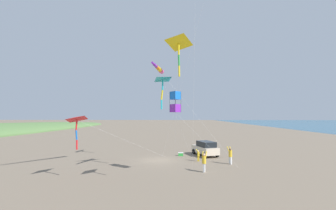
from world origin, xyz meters
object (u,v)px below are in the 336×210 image
(kite_box_long_streamer_right, at_px, (175,102))
(person_child_green_jacket, at_px, (230,155))
(kite_delta_orange_high_right, at_px, (77,119))
(person_adult_flyer, at_px, (204,161))
(kite_delta_magenta_far_left, at_px, (163,80))
(parked_car, at_px, (205,148))
(person_child_grey_jacket, at_px, (198,155))
(kite_delta_yellow_midlevel, at_px, (178,44))
(cooler_box, at_px, (181,154))
(kite_windsock_red_high_left, at_px, (159,69))

(kite_box_long_streamer_right, bearing_deg, person_child_green_jacket, -139.54)
(person_child_green_jacket, distance_m, kite_delta_orange_high_right, 15.55)
(person_adult_flyer, relative_size, kite_box_long_streamer_right, 0.25)
(person_child_green_jacket, bearing_deg, kite_delta_magenta_far_left, 51.08)
(parked_car, bearing_deg, kite_delta_orange_high_right, 45.41)
(person_child_green_jacket, relative_size, person_child_grey_jacket, 1.37)
(kite_delta_yellow_midlevel, xyz_separation_m, kite_box_long_streamer_right, (0.27, 0.05, -5.16))
(parked_car, xyz_separation_m, cooler_box, (3.17, 0.39, -0.74))
(parked_car, bearing_deg, kite_windsock_red_high_left, 60.79)
(cooler_box, bearing_deg, person_child_grey_jacket, 121.92)
(kite_windsock_red_high_left, bearing_deg, person_child_grey_jacket, -126.08)
(kite_delta_orange_high_right, height_order, kite_box_long_streamer_right, kite_box_long_streamer_right)
(person_adult_flyer, xyz_separation_m, person_child_grey_jacket, (0.22, -4.84, -0.27))
(parked_car, height_order, kite_delta_orange_high_right, kite_delta_orange_high_right)
(kite_box_long_streamer_right, bearing_deg, kite_windsock_red_high_left, -25.91)
(parked_car, bearing_deg, kite_box_long_streamer_right, 70.34)
(person_adult_flyer, bearing_deg, parked_car, -96.21)
(parked_car, height_order, kite_delta_magenta_far_left, kite_delta_magenta_far_left)
(kite_delta_orange_high_right, relative_size, kite_box_long_streamer_right, 1.40)
(person_adult_flyer, distance_m, kite_delta_magenta_far_left, 8.70)
(person_child_grey_jacket, bearing_deg, cooler_box, -58.08)
(cooler_box, bearing_deg, kite_windsock_red_high_left, 77.85)
(kite_delta_yellow_midlevel, bearing_deg, person_adult_flyer, -152.75)
(person_adult_flyer, height_order, person_child_green_jacket, person_adult_flyer)
(kite_delta_magenta_far_left, height_order, kite_delta_yellow_midlevel, kite_delta_yellow_midlevel)
(parked_car, bearing_deg, cooler_box, 7.07)
(person_child_grey_jacket, height_order, kite_windsock_red_high_left, kite_windsock_red_high_left)
(parked_car, bearing_deg, kite_delta_yellow_midlevel, 71.69)
(parked_car, distance_m, kite_box_long_streamer_right, 11.62)
(parked_car, height_order, person_child_grey_jacket, parked_car)
(person_child_grey_jacket, bearing_deg, person_adult_flyer, 92.56)
(cooler_box, relative_size, person_child_grey_jacket, 0.47)
(kite_delta_yellow_midlevel, relative_size, kite_windsock_red_high_left, 1.26)
(person_child_grey_jacket, height_order, kite_delta_yellow_midlevel, kite_delta_yellow_midlevel)
(kite_windsock_red_high_left, bearing_deg, parked_car, -119.21)
(person_child_grey_jacket, bearing_deg, kite_delta_magenta_far_left, 71.22)
(person_adult_flyer, relative_size, kite_delta_orange_high_right, 0.18)
(kite_delta_yellow_midlevel, height_order, kite_box_long_streamer_right, kite_delta_yellow_midlevel)
(kite_delta_magenta_far_left, distance_m, kite_windsock_red_high_left, 4.32)
(kite_delta_magenta_far_left, height_order, kite_windsock_red_high_left, kite_windsock_red_high_left)
(parked_car, distance_m, person_adult_flyer, 8.54)
(person_child_grey_jacket, xyz_separation_m, kite_delta_magenta_far_left, (3.14, 9.24, 6.99))
(kite_delta_orange_high_right, bearing_deg, cooler_box, -126.38)
(kite_box_long_streamer_right, bearing_deg, person_adult_flyer, -154.33)
(kite_delta_magenta_far_left, bearing_deg, person_adult_flyer, -127.39)
(person_child_green_jacket, xyz_separation_m, kite_box_long_streamer_right, (5.62, 4.79, 5.30))
(kite_delta_yellow_midlevel, distance_m, kite_windsock_red_high_left, 2.83)
(kite_delta_magenta_far_left, distance_m, kite_box_long_streamer_right, 3.57)
(person_child_grey_jacket, relative_size, kite_box_long_streamer_right, 0.18)
(person_child_grey_jacket, bearing_deg, parked_car, -107.34)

